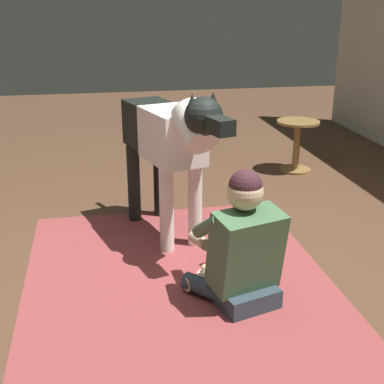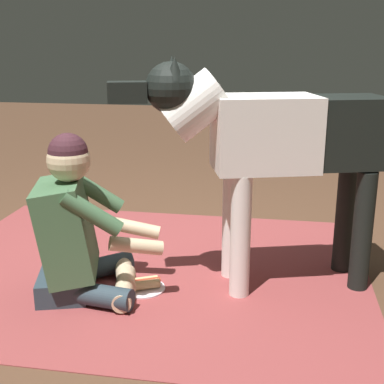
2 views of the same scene
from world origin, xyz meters
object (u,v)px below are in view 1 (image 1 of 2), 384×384
Objects in this scene: hot_dog_on_plate at (214,273)px; round_side_table at (297,141)px; large_dog at (169,139)px; person_sitting_on_floor at (241,249)px.

hot_dog_on_plate is 0.43× the size of round_side_table.
large_dog is 6.51× the size of hot_dog_on_plate.
round_side_table is (-2.06, 1.37, 0.30)m from hot_dog_on_plate.
person_sitting_on_floor is at bearing 16.53° from large_dog.
large_dog reaches higher than hot_dog_on_plate.
round_side_table is (-1.41, 1.56, -0.45)m from large_dog.
person_sitting_on_floor is at bearing -28.30° from round_side_table.
hot_dog_on_plate is 2.49m from round_side_table.
large_dog reaches higher than person_sitting_on_floor.
hot_dog_on_plate is (0.65, 0.19, -0.75)m from large_dog.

